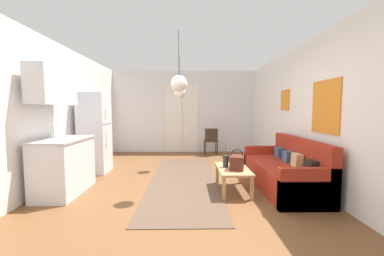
{
  "coord_description": "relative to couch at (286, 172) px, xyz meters",
  "views": [
    {
      "loc": [
        0.14,
        -3.54,
        1.38
      ],
      "look_at": [
        0.22,
        1.41,
        0.98
      ],
      "focal_mm": 21.53,
      "sensor_mm": 36.0,
      "label": 1
    }
  ],
  "objects": [
    {
      "name": "ground_plane",
      "position": [
        -1.86,
        -0.4,
        -0.33
      ],
      "size": [
        5.15,
        8.4,
        0.1
      ],
      "primitive_type": "cube",
      "color": "brown"
    },
    {
      "name": "wall_back",
      "position": [
        -1.86,
        3.54,
        1.02
      ],
      "size": [
        4.75,
        0.13,
        2.61
      ],
      "color": "silver",
      "rests_on": "ground_plane"
    },
    {
      "name": "wall_right",
      "position": [
        0.47,
        -0.4,
        1.03
      ],
      "size": [
        0.12,
        8.0,
        2.61
      ],
      "color": "white",
      "rests_on": "ground_plane"
    },
    {
      "name": "wall_left",
      "position": [
        -4.18,
        -0.4,
        1.03
      ],
      "size": [
        0.12,
        8.0,
        2.61
      ],
      "color": "white",
      "rests_on": "ground_plane"
    },
    {
      "name": "area_rug",
      "position": [
        -1.81,
        0.47,
        -0.28
      ],
      "size": [
        1.26,
        3.74,
        0.01
      ],
      "primitive_type": "cube",
      "color": "brown",
      "rests_on": "ground_plane"
    },
    {
      "name": "couch",
      "position": [
        0.0,
        0.0,
        0.0
      ],
      "size": [
        0.82,
        1.96,
        0.88
      ],
      "color": "maroon",
      "rests_on": "ground_plane"
    },
    {
      "name": "coffee_table",
      "position": [
        -0.97,
        -0.14,
        0.06
      ],
      "size": [
        0.51,
        0.88,
        0.4
      ],
      "color": "tan",
      "rests_on": "ground_plane"
    },
    {
      "name": "bamboo_vase",
      "position": [
        -1.08,
        -0.07,
        0.22
      ],
      "size": [
        0.1,
        0.1,
        0.42
      ],
      "color": "#2D2D33",
      "rests_on": "coffee_table"
    },
    {
      "name": "handbag",
      "position": [
        -0.92,
        -0.22,
        0.23
      ],
      "size": [
        0.29,
        0.34,
        0.34
      ],
      "color": "#512319",
      "rests_on": "coffee_table"
    },
    {
      "name": "refrigerator",
      "position": [
        -3.76,
        1.08,
        0.59
      ],
      "size": [
        0.59,
        0.58,
        1.73
      ],
      "color": "white",
      "rests_on": "ground_plane"
    },
    {
      "name": "kitchen_counter",
      "position": [
        -3.79,
        -0.19,
        0.5
      ],
      "size": [
        0.61,
        1.08,
        2.06
      ],
      "color": "silver",
      "rests_on": "ground_plane"
    },
    {
      "name": "accent_chair",
      "position": [
        -1.03,
        2.96,
        0.18
      ],
      "size": [
        0.42,
        0.4,
        0.81
      ],
      "rotation": [
        0.0,
        0.0,
        3.14
      ],
      "color": "#382619",
      "rests_on": "ground_plane"
    },
    {
      "name": "pendant_lamp_near",
      "position": [
        -1.87,
        -0.24,
        1.51
      ],
      "size": [
        0.26,
        0.26,
        0.95
      ],
      "color": "black"
    },
    {
      "name": "pendant_lamp_far",
      "position": [
        -1.92,
        1.48,
        1.51
      ],
      "size": [
        0.26,
        0.26,
        0.96
      ],
      "color": "black"
    }
  ]
}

